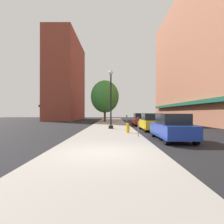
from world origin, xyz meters
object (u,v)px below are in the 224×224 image
Objects in this scene: tree_near at (105,97)px; car_red at (140,120)px; parking_meter_far at (138,124)px; car_yellow at (151,122)px; parking_meter_near at (127,119)px; lamppost at (111,98)px; fire_hydrant at (128,128)px; car_blue at (172,127)px.

tree_near reaches higher than car_red.
parking_meter_far is 5.50m from car_yellow.
car_yellow is (1.95, -4.98, -0.14)m from parking_meter_near.
car_yellow reaches higher than parking_meter_far.
lamppost is 1.37× the size of car_yellow.
parking_meter_near is at bearing 111.22° from car_yellow.
lamppost is 7.47× the size of fire_hydrant.
car_blue is (5.17, -22.34, -3.92)m from tree_near.
fire_hydrant is 0.60× the size of parking_meter_far.
lamppost is at bearing 117.36° from car_blue.
car_blue reaches higher than fire_hydrant.
car_red reaches higher than parking_meter_near.
car_yellow is (3.86, -0.92, -2.39)m from lamppost.
parking_meter_near is 0.30× the size of car_yellow.
lamppost is 4.63m from car_yellow.
tree_near reaches higher than parking_meter_far.
parking_meter_far is at bearing -101.29° from car_red.
tree_near is at bearing 117.01° from car_red.
parking_meter_near and parking_meter_far have the same top height.
tree_near is at bearing 98.54° from parking_meter_far.
parking_meter_far is at bearing -90.00° from parking_meter_near.
car_yellow reaches higher than fire_hydrant.
car_blue is at bearing -80.00° from parking_meter_near.
tree_near is (-1.31, 15.35, 1.52)m from lamppost.
tree_near is (-3.22, 11.29, 3.78)m from parking_meter_near.
lamppost is at bearing -85.13° from tree_near.
parking_meter_near is at bearing -74.10° from tree_near.
lamppost reaches higher than parking_meter_near.
car_yellow is at bearing -72.38° from tree_near.
fire_hydrant is at bearing 126.56° from car_blue.
car_blue is (1.95, -0.93, -0.14)m from parking_meter_far.
car_yellow is (2.47, 2.93, 0.29)m from fire_hydrant.
lamppost is 1.37× the size of car_red.
parking_meter_far is (0.52, -2.22, 0.43)m from fire_hydrant.
fire_hydrant is 0.60× the size of parking_meter_near.
car_blue is 1.00× the size of car_yellow.
parking_meter_near is at bearing 98.47° from car_blue.
parking_meter_near is 0.17× the size of tree_near.
car_blue is (1.95, -11.05, -0.14)m from parking_meter_near.
fire_hydrant is 7.94m from parking_meter_near.
car_red is (0.00, 13.10, 0.00)m from car_blue.
car_yellow is (0.00, 6.08, 0.00)m from car_blue.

